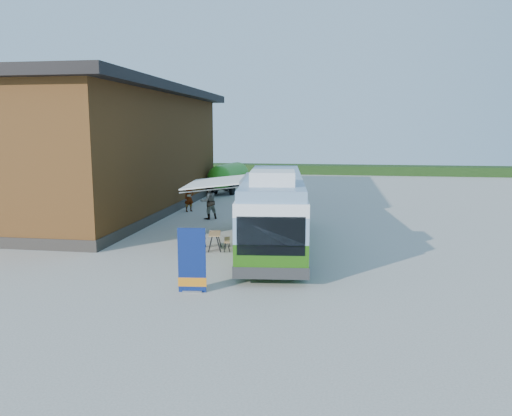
% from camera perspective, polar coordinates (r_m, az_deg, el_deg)
% --- Properties ---
extents(ground, '(100.00, 100.00, 0.00)m').
position_cam_1_polar(ground, '(19.38, -0.30, -5.85)').
color(ground, '#BCB7AD').
rests_on(ground, ground).
extents(barn, '(9.60, 21.20, 7.50)m').
position_cam_1_polar(barn, '(31.57, -16.46, 6.14)').
color(barn, brown).
rests_on(barn, ground).
extents(hedge, '(40.00, 3.00, 1.00)m').
position_cam_1_polar(hedge, '(56.87, 14.06, 4.22)').
color(hedge, '#264419').
rests_on(hedge, ground).
extents(bus, '(3.62, 11.69, 3.53)m').
position_cam_1_polar(bus, '(21.07, 2.08, 0.05)').
color(bus, '#2D7513').
rests_on(bus, ground).
extents(awning, '(3.02, 4.40, 0.52)m').
position_cam_1_polar(awning, '(21.80, -4.03, 2.67)').
color(awning, white).
rests_on(awning, ground).
extents(banner, '(0.88, 0.24, 2.02)m').
position_cam_1_polar(banner, '(15.45, -7.33, -6.61)').
color(banner, navy).
rests_on(banner, ground).
extents(picnic_table, '(1.44, 1.33, 0.71)m').
position_cam_1_polar(picnic_table, '(20.77, -4.73, -3.36)').
color(picnic_table, '#A6804E').
rests_on(picnic_table, ground).
extents(person_a, '(0.71, 0.72, 1.67)m').
position_cam_1_polar(person_a, '(30.56, -7.67, 1.15)').
color(person_a, '#999999').
rests_on(person_a, ground).
extents(person_b, '(1.23, 1.20, 1.99)m').
position_cam_1_polar(person_b, '(27.84, -5.45, 0.76)').
color(person_b, '#999999').
rests_on(person_b, ground).
extents(slurry_tanker, '(2.39, 6.16, 2.29)m').
position_cam_1_polar(slurry_tanker, '(39.36, -3.13, 3.66)').
color(slurry_tanker, '#2F941B').
rests_on(slurry_tanker, ground).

